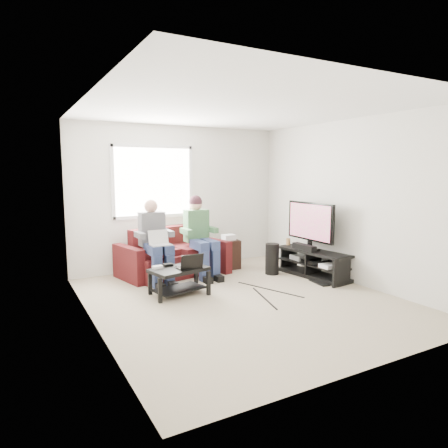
# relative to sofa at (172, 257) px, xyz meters

# --- Properties ---
(floor) EXTENTS (4.50, 4.50, 0.00)m
(floor) POSITION_rel_sofa_xyz_m (0.35, -1.76, -0.30)
(floor) COLOR tan
(floor) RESTS_ON ground
(ceiling) EXTENTS (4.50, 4.50, 0.00)m
(ceiling) POSITION_rel_sofa_xyz_m (0.35, -1.76, 2.30)
(ceiling) COLOR white
(ceiling) RESTS_ON wall_back
(wall_back) EXTENTS (4.50, 0.00, 4.50)m
(wall_back) POSITION_rel_sofa_xyz_m (0.35, 0.49, 1.00)
(wall_back) COLOR silver
(wall_back) RESTS_ON floor
(wall_front) EXTENTS (4.50, 0.00, 4.50)m
(wall_front) POSITION_rel_sofa_xyz_m (0.35, -4.01, 1.00)
(wall_front) COLOR silver
(wall_front) RESTS_ON floor
(wall_left) EXTENTS (0.00, 4.50, 4.50)m
(wall_left) POSITION_rel_sofa_xyz_m (-1.65, -1.76, 1.00)
(wall_left) COLOR silver
(wall_left) RESTS_ON floor
(wall_right) EXTENTS (0.00, 4.50, 4.50)m
(wall_right) POSITION_rel_sofa_xyz_m (2.35, -1.76, 1.00)
(wall_right) COLOR silver
(wall_right) RESTS_ON floor
(window) EXTENTS (1.48, 0.04, 1.28)m
(window) POSITION_rel_sofa_xyz_m (-0.15, 0.47, 1.30)
(window) COLOR white
(window) RESTS_ON wall_back
(sofa) EXTENTS (1.88, 1.09, 0.81)m
(sofa) POSITION_rel_sofa_xyz_m (0.00, 0.00, 0.00)
(sofa) COLOR #451211
(sofa) RESTS_ON floor
(person_left) EXTENTS (0.40, 0.70, 1.33)m
(person_left) POSITION_rel_sofa_xyz_m (-0.40, -0.29, 0.42)
(person_left) COLOR navy
(person_left) RESTS_ON sofa
(person_right) EXTENTS (0.40, 0.71, 1.37)m
(person_right) POSITION_rel_sofa_xyz_m (0.40, -0.27, 0.48)
(person_right) COLOR navy
(person_right) RESTS_ON sofa
(laptop_silver) EXTENTS (0.38, 0.32, 0.24)m
(laptop_silver) POSITION_rel_sofa_xyz_m (-0.40, -0.53, 0.40)
(laptop_silver) COLOR silver
(laptop_silver) RESTS_ON person_left
(coffee_table) EXTENTS (0.88, 0.65, 0.40)m
(coffee_table) POSITION_rel_sofa_xyz_m (-0.34, -1.13, -0.01)
(coffee_table) COLOR black
(coffee_table) RESTS_ON floor
(laptop_black) EXTENTS (0.37, 0.28, 0.24)m
(laptop_black) POSITION_rel_sofa_xyz_m (-0.22, -1.21, 0.22)
(laptop_black) COLOR black
(laptop_black) RESTS_ON coffee_table
(controller_a) EXTENTS (0.15, 0.10, 0.04)m
(controller_a) POSITION_rel_sofa_xyz_m (-0.62, -1.01, 0.12)
(controller_a) COLOR silver
(controller_a) RESTS_ON coffee_table
(controller_b) EXTENTS (0.15, 0.10, 0.04)m
(controller_b) POSITION_rel_sofa_xyz_m (-0.44, -0.95, 0.12)
(controller_b) COLOR black
(controller_b) RESTS_ON coffee_table
(controller_c) EXTENTS (0.16, 0.12, 0.04)m
(controller_c) POSITION_rel_sofa_xyz_m (-0.04, -0.98, 0.12)
(controller_c) COLOR gray
(controller_c) RESTS_ON coffee_table
(tv_stand) EXTENTS (0.59, 1.41, 0.45)m
(tv_stand) POSITION_rel_sofa_xyz_m (2.05, -1.28, -0.10)
(tv_stand) COLOR black
(tv_stand) RESTS_ON floor
(tv) EXTENTS (0.12, 1.10, 0.81)m
(tv) POSITION_rel_sofa_xyz_m (2.05, -1.18, 0.61)
(tv) COLOR black
(tv) RESTS_ON tv_stand
(soundbar) EXTENTS (0.12, 0.50, 0.10)m
(soundbar) POSITION_rel_sofa_xyz_m (1.93, -1.18, 0.20)
(soundbar) COLOR black
(soundbar) RESTS_ON tv_stand
(drink_cup) EXTENTS (0.08, 0.08, 0.12)m
(drink_cup) POSITION_rel_sofa_xyz_m (2.00, -0.65, 0.21)
(drink_cup) COLOR #A87948
(drink_cup) RESTS_ON tv_stand
(console_white) EXTENTS (0.30, 0.22, 0.06)m
(console_white) POSITION_rel_sofa_xyz_m (2.05, -1.68, -0.03)
(console_white) COLOR silver
(console_white) RESTS_ON tv_stand
(console_grey) EXTENTS (0.34, 0.26, 0.08)m
(console_grey) POSITION_rel_sofa_xyz_m (2.05, -0.98, -0.02)
(console_grey) COLOR gray
(console_grey) RESTS_ON tv_stand
(console_black) EXTENTS (0.38, 0.30, 0.07)m
(console_black) POSITION_rel_sofa_xyz_m (2.05, -1.33, -0.03)
(console_black) COLOR black
(console_black) RESTS_ON tv_stand
(subwoofer) EXTENTS (0.24, 0.24, 0.54)m
(subwoofer) POSITION_rel_sofa_xyz_m (1.54, -0.81, -0.03)
(subwoofer) COLOR black
(subwoofer) RESTS_ON floor
(keyboard_floor) EXTENTS (0.18, 0.42, 0.02)m
(keyboard_floor) POSITION_rel_sofa_xyz_m (1.86, -1.65, -0.29)
(keyboard_floor) COLOR black
(keyboard_floor) RESTS_ON floor
(end_table) EXTENTS (0.36, 0.36, 0.63)m
(end_table) POSITION_rel_sofa_xyz_m (1.09, -0.06, -0.02)
(end_table) COLOR black
(end_table) RESTS_ON floor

